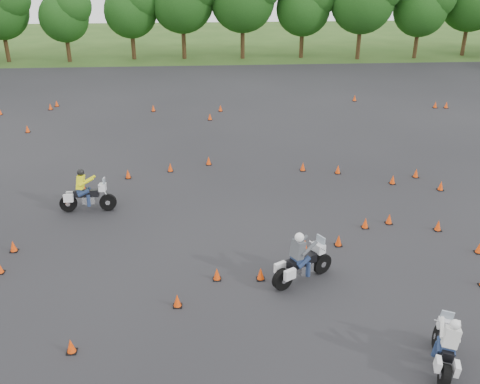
{
  "coord_description": "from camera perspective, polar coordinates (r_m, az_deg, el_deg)",
  "views": [
    {
      "loc": [
        -1.43,
        -17.21,
        11.07
      ],
      "look_at": [
        0.0,
        4.0,
        1.2
      ],
      "focal_mm": 40.0,
      "sensor_mm": 36.0,
      "label": 1
    }
  ],
  "objects": [
    {
      "name": "asphalt_pad",
      "position": [
        25.75,
        -0.3,
        -0.54
      ],
      "size": [
        62.0,
        62.0,
        0.0
      ],
      "primitive_type": "plane",
      "color": "black",
      "rests_on": "ground"
    },
    {
      "name": "rider_grey",
      "position": [
        19.21,
        6.78,
        -6.84
      ],
      "size": [
        2.66,
        2.03,
        2.02
      ],
      "primitive_type": null,
      "rotation": [
        0.0,
        0.0,
        0.54
      ],
      "color": "#484C51",
      "rests_on": "ground"
    },
    {
      "name": "ground",
      "position": [
        20.51,
        0.76,
        -7.76
      ],
      "size": [
        140.0,
        140.0,
        0.0
      ],
      "primitive_type": "plane",
      "color": "#2D5119",
      "rests_on": "ground"
    },
    {
      "name": "traffic_cones",
      "position": [
        24.94,
        0.01,
        -0.86
      ],
      "size": [
        36.39,
        32.51,
        0.45
      ],
      "color": "#F9450A",
      "rests_on": "asphalt_pad"
    },
    {
      "name": "treeline",
      "position": [
        53.09,
        1.97,
        17.87
      ],
      "size": [
        86.65,
        32.47,
        10.59
      ],
      "color": "#184212",
      "rests_on": "ground"
    },
    {
      "name": "rider_yellow",
      "position": [
        24.96,
        -16.06,
        0.03
      ],
      "size": [
        2.54,
        0.78,
        1.96
      ],
      "primitive_type": null,
      "rotation": [
        0.0,
        0.0,
        0.0
      ],
      "color": "#F6F415",
      "rests_on": "ground"
    },
    {
      "name": "rider_white",
      "position": [
        16.67,
        20.82,
        -14.6
      ],
      "size": [
        1.36,
        2.44,
        1.8
      ],
      "primitive_type": null,
      "rotation": [
        0.0,
        0.0,
        1.28
      ],
      "color": "silver",
      "rests_on": "ground"
    }
  ]
}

